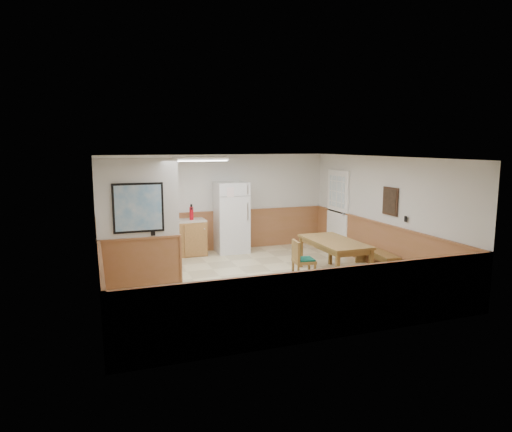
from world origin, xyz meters
name	(u,v)px	position (x,y,z in m)	size (l,w,h in m)	color
ground	(255,281)	(0.00, 0.00, 0.00)	(6.00, 6.00, 0.00)	beige
ceiling	(255,158)	(0.00, 0.00, 2.50)	(6.00, 6.00, 0.02)	silver
back_wall	(216,203)	(0.00, 3.00, 1.25)	(6.00, 0.02, 2.50)	silver
right_wall	(383,213)	(3.00, 0.00, 1.25)	(0.02, 6.00, 2.50)	silver
left_wall	(96,230)	(-3.00, 0.00, 1.25)	(0.02, 6.00, 2.50)	silver
wainscot_back	(217,231)	(0.00, 2.98, 0.50)	(6.00, 0.04, 1.00)	#9A5E3D
wainscot_right	(380,246)	(2.98, 0.00, 0.50)	(0.04, 6.00, 1.00)	#9A5E3D
wainscot_left	(100,271)	(-2.98, 0.00, 0.50)	(0.04, 6.00, 1.00)	#9A5E3D
partition_wall	(139,227)	(-2.25, 0.19, 1.23)	(1.50, 0.20, 2.50)	silver
kitchen_counter	(173,238)	(-1.21, 2.68, 0.46)	(2.20, 0.61, 1.00)	#A76C3B
exterior_door	(337,210)	(2.96, 1.90, 1.05)	(0.07, 1.02, 2.15)	white
kitchen_window	(133,194)	(-2.10, 2.98, 1.55)	(0.80, 0.04, 1.00)	white
wall_painting	(390,201)	(2.97, -0.30, 1.55)	(0.04, 0.50, 0.60)	#321F14
fluorescent_fixture	(200,159)	(-0.80, 1.30, 2.45)	(1.20, 0.30, 0.09)	white
refrigerator	(231,217)	(0.30, 2.63, 0.91)	(0.80, 0.72, 1.81)	white
dining_table	(334,245)	(1.72, -0.14, 0.66)	(0.88, 1.75, 0.75)	olive
dining_bench	(377,255)	(2.80, -0.13, 0.34)	(0.48, 1.52, 0.45)	olive
dining_chair	(300,258)	(0.84, -0.34, 0.50)	(0.60, 0.45, 0.85)	olive
fire_extinguisher	(191,213)	(-0.74, 2.64, 1.07)	(0.10, 0.10, 0.39)	#B90917
soap_bottle	(127,218)	(-2.28, 2.64, 1.02)	(0.08, 0.08, 0.24)	#188523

